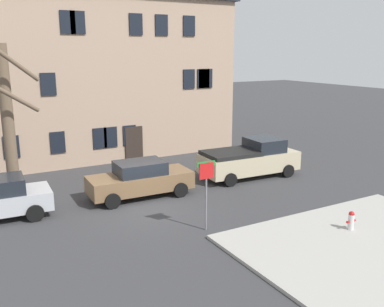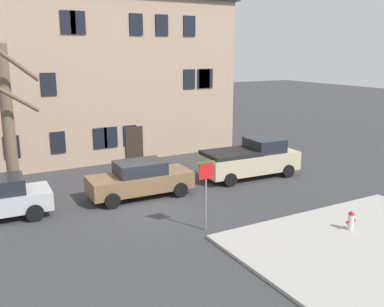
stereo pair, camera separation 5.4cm
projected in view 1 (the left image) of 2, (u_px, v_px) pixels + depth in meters
name	position (u px, v px, depth m)	size (l,w,h in m)	color
ground_plane	(148.00, 209.00, 18.05)	(120.00, 120.00, 0.00)	#38383A
sidewalk_slab	(374.00, 246.00, 14.52)	(9.19, 6.86, 0.12)	#A8A59E
building_main	(99.00, 61.00, 27.94)	(16.18, 8.82, 11.62)	tan
tree_bare_mid	(7.00, 115.00, 19.03)	(2.68, 2.70, 8.07)	brown
car_brown_sedan	(140.00, 179.00, 19.44)	(4.77, 2.11, 1.67)	brown
pickup_truck_beige	(250.00, 159.00, 22.59)	(5.34, 2.50, 1.99)	#C6B793
fire_hydrant	(351.00, 220.00, 15.67)	(0.42, 0.22, 0.70)	silver
street_sign_pole	(206.00, 183.00, 15.56)	(0.76, 0.07, 2.64)	slate
bicycle_leaning	(4.00, 191.00, 19.26)	(1.73, 0.38, 1.03)	black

